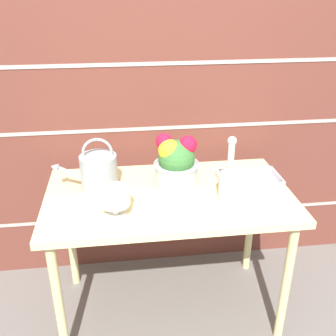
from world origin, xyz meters
The scene contains 8 objects.
ground_plane centered at (0.00, 0.00, 0.00)m, with size 12.00×12.00×0.00m, color slate.
brick_wall centered at (0.00, 0.47, 1.10)m, with size 3.60×0.08×2.20m.
patio_table centered at (0.00, 0.00, 0.66)m, with size 1.20×0.67×0.74m.
watering_can centered at (-0.34, 0.09, 0.84)m, with size 0.33×0.18×0.27m.
crystal_pedestal_bowl centered at (-0.26, -0.17, 0.83)m, with size 0.14×0.14×0.14m.
flower_planter centered at (0.05, 0.08, 0.87)m, with size 0.23×0.23×0.27m.
glass_decanter centered at (0.27, -0.09, 0.84)m, with size 0.09×0.09×0.32m.
wire_tray centered at (0.42, 0.06, 0.75)m, with size 0.31×0.19×0.04m.
Camera 1 is at (-0.22, -1.66, 1.68)m, focal length 42.00 mm.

